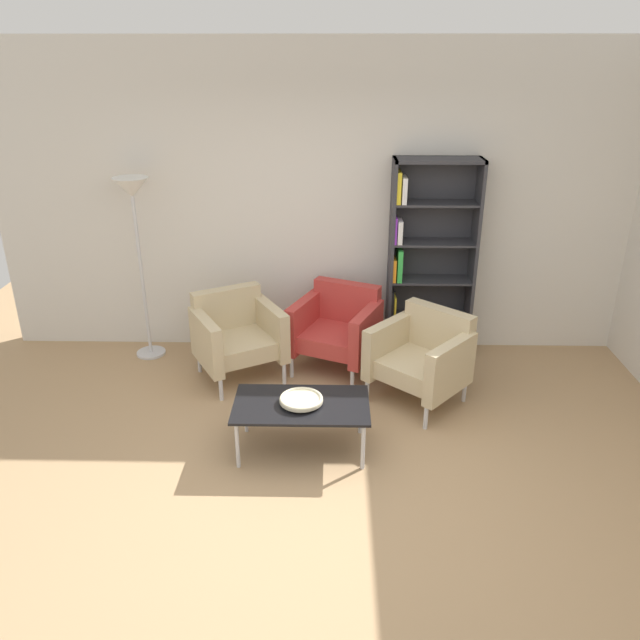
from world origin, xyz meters
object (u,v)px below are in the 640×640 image
at_px(armchair_near_window, 337,327).
at_px(armchair_spare_guest, 423,356).
at_px(bookshelf_tall, 426,260).
at_px(decorative_bowl, 301,399).
at_px(floor_lamp_torchiere, 134,210).
at_px(coffee_table_low, 301,407).
at_px(armchair_by_bookshelf, 237,334).

height_order(armchair_near_window, armchair_spare_guest, same).
height_order(bookshelf_tall, decorative_bowl, bookshelf_tall).
distance_m(armchair_spare_guest, floor_lamp_torchiere, 2.87).
height_order(decorative_bowl, armchair_spare_guest, armchair_spare_guest).
bearing_deg(coffee_table_low, bookshelf_tall, 56.99).
height_order(coffee_table_low, armchair_by_bookshelf, armchair_by_bookshelf).
height_order(coffee_table_low, decorative_bowl, decorative_bowl).
relative_size(coffee_table_low, decorative_bowl, 3.12).
height_order(bookshelf_tall, coffee_table_low, bookshelf_tall).
bearing_deg(armchair_by_bookshelf, coffee_table_low, -90.59).
distance_m(decorative_bowl, armchair_by_bookshelf, 1.33).
xyz_separation_m(coffee_table_low, armchair_spare_guest, (0.99, 0.76, 0.05)).
bearing_deg(bookshelf_tall, armchair_by_bookshelf, -163.04).
height_order(armchair_by_bookshelf, floor_lamp_torchiere, floor_lamp_torchiere).
bearing_deg(armchair_spare_guest, armchair_by_bookshelf, -152.06).
bearing_deg(floor_lamp_torchiere, armchair_near_window, -7.35).
bearing_deg(armchair_spare_guest, floor_lamp_torchiere, -155.74).
height_order(armchair_near_window, armchair_by_bookshelf, same).
bearing_deg(armchair_by_bookshelf, bookshelf_tall, -12.51).
bearing_deg(floor_lamp_torchiere, armchair_spare_guest, -17.51).
distance_m(coffee_table_low, floor_lamp_torchiere, 2.47).
bearing_deg(floor_lamp_torchiere, coffee_table_low, -44.96).
bearing_deg(decorative_bowl, coffee_table_low, -90.00).
bearing_deg(floor_lamp_torchiere, bookshelf_tall, 2.67).
bearing_deg(coffee_table_low, floor_lamp_torchiere, 135.04).
distance_m(coffee_table_low, armchair_near_window, 1.36).
relative_size(coffee_table_low, floor_lamp_torchiere, 0.57).
bearing_deg(coffee_table_low, armchair_by_bookshelf, 118.87).
relative_size(bookshelf_tall, armchair_spare_guest, 2.00).
distance_m(decorative_bowl, floor_lamp_torchiere, 2.44).
relative_size(decorative_bowl, armchair_near_window, 0.35).
height_order(decorative_bowl, floor_lamp_torchiere, floor_lamp_torchiere).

